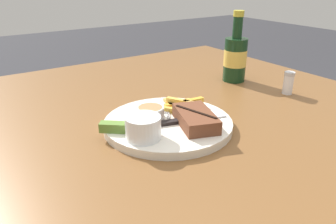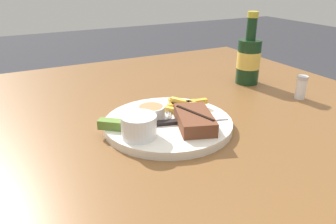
{
  "view_description": "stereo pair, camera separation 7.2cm",
  "coord_description": "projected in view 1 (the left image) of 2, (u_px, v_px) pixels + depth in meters",
  "views": [
    {
      "loc": [
        0.55,
        -0.37,
        1.07
      ],
      "look_at": [
        0.0,
        0.0,
        0.78
      ],
      "focal_mm": 35.0,
      "sensor_mm": 36.0,
      "label": 1
    },
    {
      "loc": [
        0.59,
        -0.31,
        1.07
      ],
      "look_at": [
        0.0,
        0.0,
        0.78
      ],
      "focal_mm": 35.0,
      "sensor_mm": 36.0,
      "label": 2
    }
  ],
  "objects": [
    {
      "name": "pickle_spear",
      "position": [
        118.0,
        127.0,
        0.68
      ],
      "size": [
        0.06,
        0.07,
        0.02
      ],
      "color": "#567A2D",
      "rests_on": "dinner_plate"
    },
    {
      "name": "beer_bottle",
      "position": [
        235.0,
        57.0,
        1.03
      ],
      "size": [
        0.07,
        0.07,
        0.22
      ],
      "color": "#143319",
      "rests_on": "dining_table"
    },
    {
      "name": "coleslaw_cup",
      "position": [
        143.0,
        126.0,
        0.65
      ],
      "size": [
        0.07,
        0.07,
        0.05
      ],
      "color": "white",
      "rests_on": "dinner_plate"
    },
    {
      "name": "dipping_sauce_cup",
      "position": [
        150.0,
        112.0,
        0.74
      ],
      "size": [
        0.06,
        0.06,
        0.03
      ],
      "color": "silver",
      "rests_on": "dinner_plate"
    },
    {
      "name": "steak_portion",
      "position": [
        195.0,
        118.0,
        0.71
      ],
      "size": [
        0.14,
        0.11,
        0.03
      ],
      "color": "brown",
      "rests_on": "dinner_plate"
    },
    {
      "name": "salt_shaker",
      "position": [
        288.0,
        83.0,
        0.93
      ],
      "size": [
        0.03,
        0.03,
        0.07
      ],
      "color": "white",
      "rests_on": "dining_table"
    },
    {
      "name": "fork_utensil",
      "position": [
        165.0,
        107.0,
        0.8
      ],
      "size": [
        0.12,
        0.08,
        0.0
      ],
      "rotation": [
        0.0,
        0.0,
        5.78
      ],
      "color": "#B7B7BC",
      "rests_on": "dinner_plate"
    },
    {
      "name": "fries_pile",
      "position": [
        184.0,
        106.0,
        0.79
      ],
      "size": [
        0.12,
        0.11,
        0.02
      ],
      "color": "gold",
      "rests_on": "dinner_plate"
    },
    {
      "name": "dining_table",
      "position": [
        168.0,
        154.0,
        0.77
      ],
      "size": [
        1.28,
        1.29,
        0.74
      ],
      "color": "brown",
      "rests_on": "ground_plane"
    },
    {
      "name": "dinner_plate",
      "position": [
        168.0,
        124.0,
        0.74
      ],
      "size": [
        0.29,
        0.29,
        0.02
      ],
      "color": "silver",
      "rests_on": "dining_table"
    },
    {
      "name": "knife_utensil",
      "position": [
        185.0,
        121.0,
        0.72
      ],
      "size": [
        0.06,
        0.16,
        0.01
      ],
      "rotation": [
        0.0,
        0.0,
        1.32
      ],
      "color": "#B7B7BC",
      "rests_on": "dinner_plate"
    }
  ]
}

